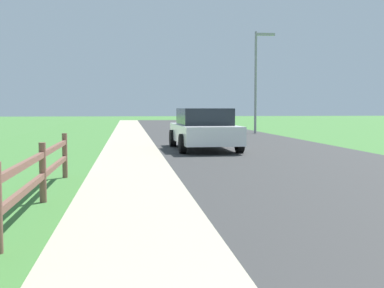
% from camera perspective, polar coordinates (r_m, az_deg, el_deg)
% --- Properties ---
extents(ground_plane, '(120.00, 120.00, 0.00)m').
position_cam_1_polar(ground_plane, '(24.71, -4.61, 0.57)').
color(ground_plane, '#417937').
extents(road_asphalt, '(7.00, 66.00, 0.01)m').
position_cam_1_polar(road_asphalt, '(27.08, 2.62, 0.90)').
color(road_asphalt, '#343434').
rests_on(road_asphalt, ground).
extents(curb_concrete, '(6.00, 66.00, 0.01)m').
position_cam_1_polar(curb_concrete, '(26.76, -11.24, 0.79)').
color(curb_concrete, '#B0A78F').
rests_on(curb_concrete, ground).
extents(grass_verge, '(5.00, 66.00, 0.00)m').
position_cam_1_polar(grass_verge, '(26.91, -14.42, 0.76)').
color(grass_verge, '#417937').
rests_on(grass_verge, ground).
extents(parked_suv_white, '(2.23, 4.86, 1.49)m').
position_cam_1_polar(parked_suv_white, '(18.44, 1.32, 1.72)').
color(parked_suv_white, white).
rests_on(parked_suv_white, ground).
extents(street_lamp, '(1.17, 0.20, 5.84)m').
position_cam_1_polar(street_lamp, '(29.94, 7.32, 7.89)').
color(street_lamp, gray).
rests_on(street_lamp, ground).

